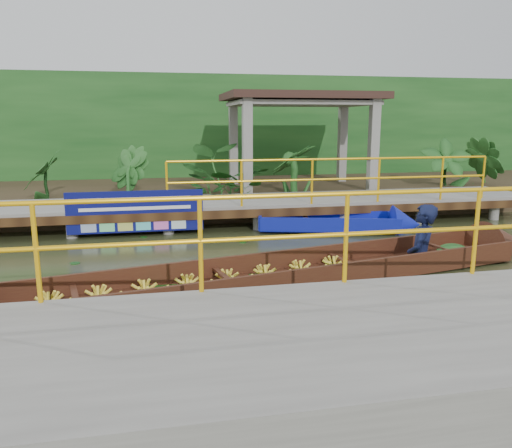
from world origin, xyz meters
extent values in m
plane|color=#2D361B|center=(0.00, 0.00, 0.00)|extent=(80.00, 80.00, 0.00)
cube|color=#2E2517|center=(0.00, 7.50, 0.23)|extent=(30.00, 8.00, 0.45)
cube|color=slate|center=(0.00, 3.50, 0.50)|extent=(16.00, 2.00, 0.15)
cube|color=#311C0D|center=(0.00, 2.50, 0.42)|extent=(16.00, 0.12, 0.18)
cylinder|color=#EDAA0C|center=(2.75, 2.55, 1.57)|extent=(7.50, 0.05, 0.05)
cylinder|color=#EDAA0C|center=(2.75, 2.55, 1.12)|extent=(7.50, 0.05, 0.05)
cylinder|color=#EDAA0C|center=(2.75, 2.55, 1.07)|extent=(0.05, 0.05, 1.00)
cylinder|color=slate|center=(-4.00, 2.70, 0.22)|extent=(0.24, 0.24, 0.55)
cylinder|color=slate|center=(-4.00, 4.30, 0.22)|extent=(0.24, 0.24, 0.55)
cylinder|color=slate|center=(-2.00, 2.70, 0.22)|extent=(0.24, 0.24, 0.55)
cylinder|color=slate|center=(-2.00, 4.30, 0.22)|extent=(0.24, 0.24, 0.55)
cylinder|color=slate|center=(0.00, 2.70, 0.22)|extent=(0.24, 0.24, 0.55)
cylinder|color=slate|center=(0.00, 4.30, 0.22)|extent=(0.24, 0.24, 0.55)
cylinder|color=slate|center=(2.00, 2.70, 0.22)|extent=(0.24, 0.24, 0.55)
cylinder|color=slate|center=(2.00, 4.30, 0.22)|extent=(0.24, 0.24, 0.55)
cylinder|color=slate|center=(4.00, 2.70, 0.22)|extent=(0.24, 0.24, 0.55)
cylinder|color=slate|center=(4.00, 4.30, 0.22)|extent=(0.24, 0.24, 0.55)
cylinder|color=slate|center=(6.00, 2.70, 0.22)|extent=(0.24, 0.24, 0.55)
cylinder|color=slate|center=(6.00, 4.30, 0.22)|extent=(0.24, 0.24, 0.55)
cylinder|color=slate|center=(0.00, 2.70, 0.22)|extent=(0.24, 0.24, 0.55)
cube|color=slate|center=(1.00, -4.20, 0.30)|extent=(18.00, 2.40, 0.70)
cylinder|color=#EDAA0C|center=(1.00, -3.05, 1.65)|extent=(10.00, 0.05, 0.05)
cylinder|color=#EDAA0C|center=(1.00, -3.05, 1.20)|extent=(10.00, 0.05, 0.05)
cylinder|color=#EDAA0C|center=(1.00, -3.05, 1.15)|extent=(0.05, 0.05, 1.00)
cube|color=slate|center=(1.20, 5.10, 1.60)|extent=(0.25, 0.25, 2.80)
cube|color=slate|center=(4.80, 5.10, 1.60)|extent=(0.25, 0.25, 2.80)
cube|color=slate|center=(1.20, 7.50, 1.60)|extent=(0.25, 0.25, 2.80)
cube|color=slate|center=(4.80, 7.50, 1.60)|extent=(0.25, 0.25, 2.80)
cube|color=slate|center=(3.00, 6.30, 2.90)|extent=(4.00, 2.60, 0.12)
cube|color=#331F19|center=(3.00, 6.30, 3.10)|extent=(4.40, 3.00, 0.20)
cube|color=#164517|center=(0.00, 10.00, 2.00)|extent=(30.00, 0.80, 4.00)
cube|color=#3D1A10|center=(0.69, -1.10, 0.06)|extent=(8.16, 2.68, 0.06)
cube|color=#3D1A10|center=(0.58, -0.60, 0.20)|extent=(7.96, 1.75, 0.35)
cube|color=#3D1A10|center=(0.79, -1.60, 0.20)|extent=(7.96, 1.75, 0.35)
cone|color=#3D1A10|center=(5.10, -0.16, 0.14)|extent=(1.20, 1.16, 0.97)
ellipsoid|color=#164517|center=(3.86, -0.42, 0.16)|extent=(0.65, 0.56, 0.26)
imported|color=black|center=(3.17, -0.57, 1.05)|extent=(0.80, 0.83, 1.91)
cube|color=#0E189C|center=(2.52, 2.28, 0.10)|extent=(3.16, 1.65, 0.10)
cube|color=#0E189C|center=(2.63, 2.72, 0.22)|extent=(2.94, 0.83, 0.30)
cube|color=#0E189C|center=(2.40, 1.85, 0.22)|extent=(2.94, 0.83, 0.30)
cube|color=#0E189C|center=(1.05, 2.67, 0.22)|extent=(0.29, 0.89, 0.30)
cone|color=#0E189C|center=(4.18, 1.85, 0.16)|extent=(0.80, 0.97, 0.85)
cube|color=#311C0D|center=(2.03, 2.41, 0.26)|extent=(0.33, 0.90, 0.05)
cube|color=#0B0F5C|center=(-1.66, 2.48, 0.55)|extent=(2.81, 0.03, 0.88)
cube|color=white|center=(-1.66, 2.46, 0.82)|extent=(2.28, 0.01, 0.07)
cube|color=white|center=(-1.66, 2.46, 0.62)|extent=(2.28, 0.01, 0.07)
imported|color=#164517|center=(-4.00, 5.30, 1.08)|extent=(1.01, 1.01, 1.27)
imported|color=#164517|center=(-2.00, 5.30, 1.08)|extent=(1.01, 1.01, 1.27)
imported|color=#164517|center=(0.50, 5.30, 1.08)|extent=(1.01, 1.01, 1.27)
imported|color=#164517|center=(2.50, 5.30, 1.08)|extent=(1.01, 1.01, 1.27)
imported|color=#164517|center=(7.50, 5.30, 1.08)|extent=(1.01, 1.01, 1.27)
imported|color=#164517|center=(9.00, 5.30, 1.08)|extent=(1.01, 1.01, 1.27)
camera|label=1|loc=(-1.23, -8.08, 2.43)|focal=35.00mm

